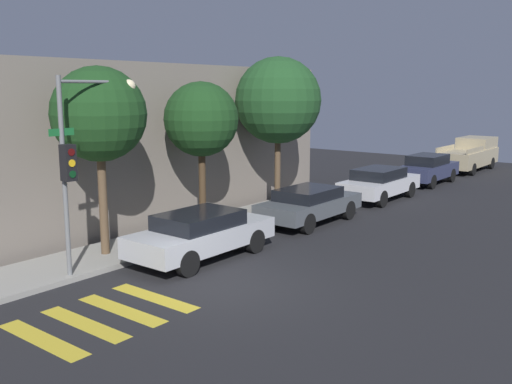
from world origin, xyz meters
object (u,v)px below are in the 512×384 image
object	(u,v)px
sedan_middle	(309,204)
pickup_truck	(470,154)
traffic_light_pole	(83,145)
tree_midblock	(201,120)
sedan_near_corner	(201,233)
tree_near_corner	(99,115)
sedan_tail_of_row	(428,168)
sedan_far_end	(379,183)
tree_far_end	(278,101)

from	to	relation	value
sedan_middle	pickup_truck	size ratio (longest dim) A/B	0.79
traffic_light_pole	tree_midblock	size ratio (longest dim) A/B	1.01
sedan_near_corner	tree_near_corner	world-z (taller)	tree_near_corner
pickup_truck	tree_near_corner	world-z (taller)	tree_near_corner
traffic_light_pole	sedan_near_corner	world-z (taller)	traffic_light_pole
sedan_tail_of_row	sedan_near_corner	bearing A→B (deg)	-180.00
sedan_far_end	pickup_truck	world-z (taller)	pickup_truck
sedan_middle	pickup_truck	distance (m)	17.68
sedan_middle	tree_near_corner	size ratio (longest dim) A/B	0.82
pickup_truck	tree_midblock	bearing A→B (deg)	173.91
sedan_middle	sedan_far_end	distance (m)	5.65
pickup_truck	sedan_far_end	bearing A→B (deg)	180.00
pickup_truck	tree_midblock	world-z (taller)	tree_midblock
sedan_tail_of_row	pickup_truck	distance (m)	6.50
sedan_near_corner	traffic_light_pole	bearing A→B (deg)	156.56
sedan_middle	tree_midblock	xyz separation A→B (m)	(-3.26, 2.23, 3.09)
sedan_middle	tree_midblock	distance (m)	5.02
sedan_middle	sedan_tail_of_row	bearing A→B (deg)	0.00
tree_near_corner	tree_far_end	world-z (taller)	tree_far_end
sedan_near_corner	tree_far_end	distance (m)	7.99
traffic_light_pole	sedan_tail_of_row	bearing A→B (deg)	-3.67
tree_midblock	sedan_middle	bearing A→B (deg)	-34.43
sedan_near_corner	sedan_far_end	bearing A→B (deg)	-0.00
tree_near_corner	traffic_light_pole	bearing A→B (deg)	-142.44
tree_midblock	sedan_tail_of_row	bearing A→B (deg)	-8.80
sedan_far_end	tree_far_end	world-z (taller)	tree_far_end
sedan_far_end	sedan_tail_of_row	bearing A→B (deg)	0.00
sedan_middle	tree_far_end	world-z (taller)	tree_far_end
tree_midblock	tree_near_corner	bearing A→B (deg)	180.00
sedan_middle	sedan_far_end	bearing A→B (deg)	0.00
traffic_light_pole	sedan_near_corner	xyz separation A→B (m)	(2.93, -1.27, -2.67)
sedan_near_corner	pickup_truck	bearing A→B (deg)	-0.00
sedan_near_corner	tree_midblock	size ratio (longest dim) A/B	0.90
tree_midblock	tree_far_end	distance (m)	4.38
sedan_middle	tree_near_corner	distance (m)	8.40
tree_near_corner	tree_midblock	bearing A→B (deg)	0.00
sedan_near_corner	sedan_far_end	distance (m)	11.32
sedan_middle	tree_midblock	world-z (taller)	tree_midblock
traffic_light_pole	tree_far_end	xyz separation A→B (m)	(9.69, 0.96, 0.96)
tree_midblock	tree_far_end	world-z (taller)	tree_far_end
sedan_far_end	pickup_truck	bearing A→B (deg)	0.00
traffic_light_pole	sedan_tail_of_row	size ratio (longest dim) A/B	1.18
sedan_near_corner	tree_far_end	xyz separation A→B (m)	(6.76, 2.23, 3.63)
sedan_near_corner	sedan_middle	bearing A→B (deg)	-0.00
sedan_far_end	tree_near_corner	bearing A→B (deg)	170.24
sedan_far_end	pickup_truck	distance (m)	12.03
sedan_far_end	tree_midblock	world-z (taller)	tree_midblock
sedan_tail_of_row	tree_midblock	size ratio (longest dim) A/B	0.86
traffic_light_pole	tree_near_corner	world-z (taller)	tree_near_corner
pickup_truck	tree_far_end	world-z (taller)	tree_far_end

